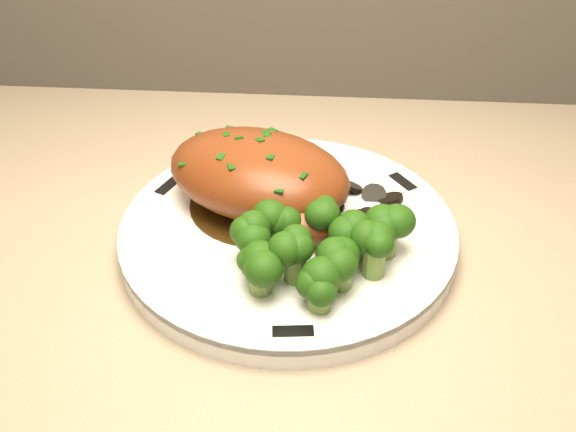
{
  "coord_description": "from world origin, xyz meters",
  "views": [
    {
      "loc": [
        0.36,
        1.26,
        1.28
      ],
      "look_at": [
        0.33,
        1.72,
        0.93
      ],
      "focal_mm": 45.0,
      "sensor_mm": 36.0,
      "label": 1
    }
  ],
  "objects": [
    {
      "name": "broccoli_florets",
      "position": [
        0.36,
        1.66,
        0.95
      ],
      "size": [
        0.13,
        0.1,
        0.04
      ],
      "rotation": [
        0.0,
        0.0,
        -0.13
      ],
      "color": "olive",
      "rests_on": "plate"
    },
    {
      "name": "rim_accent_1",
      "position": [
        0.22,
        1.77,
        0.92
      ],
      "size": [
        0.02,
        0.03,
        0.0
      ],
      "primitive_type": "cube",
      "rotation": [
        0.0,
        0.0,
        4.29
      ],
      "color": "black",
      "rests_on": "plate"
    },
    {
      "name": "chicken_breast",
      "position": [
        0.31,
        1.74,
        0.95
      ],
      "size": [
        0.18,
        0.15,
        0.06
      ],
      "rotation": [
        0.0,
        0.0,
        -0.35
      ],
      "color": "brown",
      "rests_on": "plate"
    },
    {
      "name": "gravy_pool",
      "position": [
        0.3,
        1.74,
        0.92
      ],
      "size": [
        0.12,
        0.12,
        0.0
      ],
      "primitive_type": "cylinder",
      "color": "#311F09",
      "rests_on": "plate"
    },
    {
      "name": "rim_accent_0",
      "position": [
        0.42,
        1.79,
        0.92
      ],
      "size": [
        0.02,
        0.03,
        0.0
      ],
      "primitive_type": "cube",
      "rotation": [
        0.0,
        0.0,
        2.19
      ],
      "color": "black",
      "rests_on": "plate"
    },
    {
      "name": "mushroom_pile",
      "position": [
        0.37,
        1.74,
        0.93
      ],
      "size": [
        0.09,
        0.07,
        0.02
      ],
      "color": "black",
      "rests_on": "plate"
    },
    {
      "name": "plate",
      "position": [
        0.33,
        1.72,
        0.91
      ],
      "size": [
        0.35,
        0.35,
        0.02
      ],
      "primitive_type": "cylinder",
      "rotation": [
        0.0,
        0.0,
        -0.38
      ],
      "color": "white",
      "rests_on": "counter"
    },
    {
      "name": "rim_accent_2",
      "position": [
        0.34,
        1.6,
        0.92
      ],
      "size": [
        0.03,
        0.01,
        0.0
      ],
      "primitive_type": "cube",
      "rotation": [
        0.0,
        0.0,
        6.38
      ],
      "color": "black",
      "rests_on": "plate"
    }
  ]
}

